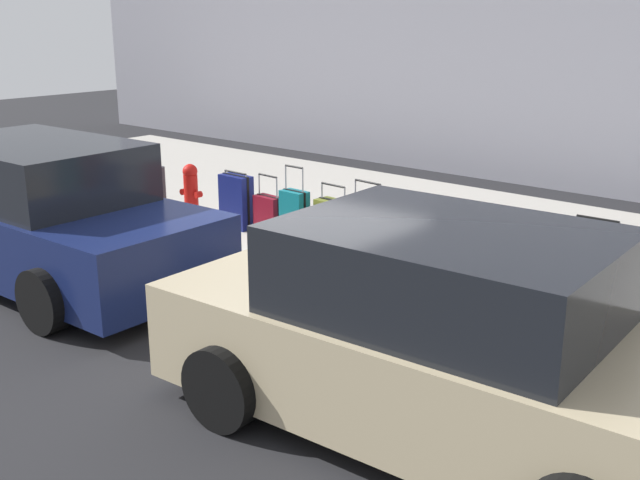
% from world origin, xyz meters
% --- Properties ---
extents(ground_plane, '(40.00, 40.00, 0.00)m').
position_xyz_m(ground_plane, '(0.00, 0.00, 0.00)').
color(ground_plane, black).
extents(sidewalk_curb, '(18.00, 5.00, 0.14)m').
position_xyz_m(sidewalk_curb, '(0.00, -2.50, 0.07)').
color(sidewalk_curb, '#ADA89E').
rests_on(sidewalk_curb, ground_plane).
extents(suitcase_teal_0, '(0.47, 0.25, 0.97)m').
position_xyz_m(suitcase_teal_0, '(-3.27, -0.77, 0.46)').
color(suitcase_teal_0, '#0F606B').
rests_on(suitcase_teal_0, sidewalk_curb).
extents(suitcase_maroon_1, '(0.38, 0.22, 0.93)m').
position_xyz_m(suitcase_maroon_1, '(-2.73, -0.82, 0.49)').
color(suitcase_maroon_1, maroon).
rests_on(suitcase_maroon_1, sidewalk_curb).
extents(suitcase_navy_2, '(0.40, 0.27, 0.80)m').
position_xyz_m(suitcase_navy_2, '(-2.23, -0.76, 0.42)').
color(suitcase_navy_2, navy).
rests_on(suitcase_navy_2, sidewalk_curb).
extents(suitcase_silver_3, '(0.42, 0.29, 0.59)m').
position_xyz_m(suitcase_silver_3, '(-1.70, -0.77, 0.41)').
color(suitcase_silver_3, '#9EA0A8').
rests_on(suitcase_silver_3, sidewalk_curb).
extents(suitcase_red_4, '(0.43, 0.26, 0.75)m').
position_xyz_m(suitcase_red_4, '(-1.16, -0.81, 0.48)').
color(suitcase_red_4, red).
rests_on(suitcase_red_4, sidewalk_curb).
extents(suitcase_black_5, '(0.47, 0.27, 0.94)m').
position_xyz_m(suitcase_black_5, '(-0.60, -0.76, 0.46)').
color(suitcase_black_5, black).
rests_on(suitcase_black_5, sidewalk_curb).
extents(suitcase_olive_6, '(0.45, 0.27, 0.81)m').
position_xyz_m(suitcase_olive_6, '(-0.03, -0.83, 0.45)').
color(suitcase_olive_6, '#59601E').
rests_on(suitcase_olive_6, sidewalk_curb).
extents(suitcase_teal_7, '(0.36, 0.21, 0.99)m').
position_xyz_m(suitcase_teal_7, '(0.49, -0.71, 0.48)').
color(suitcase_teal_7, '#0F606B').
rests_on(suitcase_teal_7, sidewalk_curb).
extents(suitcase_maroon_8, '(0.41, 0.22, 0.80)m').
position_xyz_m(suitcase_maroon_8, '(1.00, -0.76, 0.40)').
color(suitcase_maroon_8, maroon).
rests_on(suitcase_maroon_8, sidewalk_curb).
extents(suitcase_navy_9, '(0.48, 0.23, 0.78)m').
position_xyz_m(suitcase_navy_9, '(1.56, -0.73, 0.50)').
color(suitcase_navy_9, navy).
rests_on(suitcase_navy_9, sidewalk_curb).
extents(fire_hydrant, '(0.39, 0.21, 0.74)m').
position_xyz_m(fire_hydrant, '(2.54, -0.77, 0.53)').
color(fire_hydrant, red).
rests_on(fire_hydrant, sidewalk_curb).
extents(bollard_post, '(0.13, 0.13, 0.66)m').
position_xyz_m(bollard_post, '(3.02, -0.62, 0.47)').
color(bollard_post, '#333338').
rests_on(bollard_post, sidewalk_curb).
extents(parked_car_beige_0, '(4.32, 2.14, 1.56)m').
position_xyz_m(parked_car_beige_0, '(-3.24, 1.83, 0.73)').
color(parked_car_beige_0, tan).
rests_on(parked_car_beige_0, ground_plane).
extents(parked_car_navy_1, '(4.70, 2.11, 1.57)m').
position_xyz_m(parked_car_navy_1, '(2.08, 1.83, 0.74)').
color(parked_car_navy_1, '#141E4C').
rests_on(parked_car_navy_1, ground_plane).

